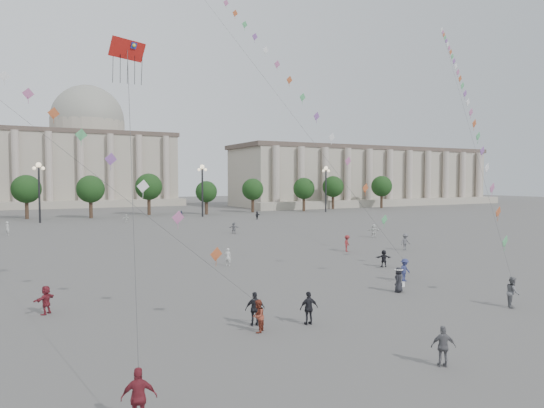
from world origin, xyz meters
name	(u,v)px	position (x,y,z in m)	size (l,w,h in m)	color
ground	(342,305)	(0.00, 0.00, 0.00)	(360.00, 360.00, 0.00)	#555250
hall_east	(365,177)	(75.00, 93.89, 8.43)	(84.00, 26.22, 17.20)	#A69E8B
hall_central	(89,157)	(0.00, 129.22, 14.23)	(48.30, 34.30, 35.50)	#A69E8B
tree_row	(120,190)	(0.00, 78.00, 5.39)	(137.12, 5.12, 8.00)	#332519
lamp_post_mid_west	(39,181)	(-15.00, 70.00, 7.35)	(2.00, 0.90, 10.65)	#262628
lamp_post_mid_east	(202,181)	(15.00, 70.00, 7.35)	(2.00, 0.90, 10.65)	#262628
lamp_post_far_east	(326,181)	(45.00, 70.00, 7.35)	(2.00, 0.90, 10.65)	#262628
person_crowd_0	(181,214)	(9.96, 68.00, 0.77)	(0.91, 0.38, 1.55)	navy
person_crowd_3	(384,258)	(10.80, 8.96, 0.75)	(1.40, 0.45, 1.51)	black
person_crowd_4	(126,218)	(-1.32, 63.80, 0.75)	(1.39, 0.44, 1.50)	silver
person_crowd_6	(405,242)	(19.46, 15.70, 0.92)	(1.18, 0.68, 1.83)	#56565B
person_crowd_7	(374,231)	(23.83, 26.48, 0.88)	(1.63, 0.52, 1.76)	white
person_crowd_8	(347,243)	(13.24, 17.78, 0.89)	(1.15, 0.66, 1.77)	maroon
person_crowd_9	(257,215)	(22.16, 59.04, 0.78)	(1.45, 0.46, 1.56)	black
person_crowd_10	(7,228)	(-19.51, 51.28, 0.96)	(0.70, 0.46, 1.91)	beige
person_crowd_12	(234,228)	(9.01, 39.02, 0.79)	(1.47, 0.47, 1.59)	slate
person_crowd_13	(228,257)	(-1.29, 15.65, 0.80)	(0.59, 0.39, 1.61)	silver
tourist_0	(139,397)	(-14.27, -9.22, 0.95)	(1.11, 0.46, 1.90)	maroon
tourist_1	(255,309)	(-6.58, -1.36, 0.90)	(1.05, 0.44, 1.80)	black
tourist_2	(46,300)	(-16.36, 6.08, 0.83)	(1.53, 0.49, 1.65)	maroon
tourist_3	(443,346)	(-2.03, -10.00, 0.85)	(1.00, 0.42, 1.70)	slate
tourist_4	(309,308)	(-3.95, -2.51, 0.89)	(1.04, 0.43, 1.77)	black
kite_flyer_0	(258,316)	(-6.92, -2.45, 0.83)	(0.81, 0.63, 1.66)	brown
kite_flyer_1	(405,270)	(8.22, 3.50, 0.87)	(1.12, 0.64, 1.73)	navy
kite_flyer_2	(513,292)	(8.84, -5.15, 0.93)	(0.90, 0.70, 1.85)	slate
hat_person	(399,279)	(5.40, 0.99, 0.89)	(1.00, 0.88, 1.71)	black
dragon_kite	(128,63)	(-11.95, 4.08, 14.28)	(2.29, 7.43, 19.18)	#B01812
kite_train_east	(459,80)	(29.93, 18.23, 19.72)	(39.69, 43.41, 68.94)	#3F3F3F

